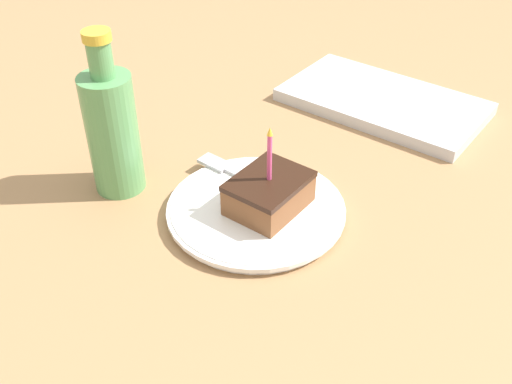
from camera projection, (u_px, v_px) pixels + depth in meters
ground_plane at (257, 233)px, 0.77m from camera, size 2.40×2.40×0.04m
plate at (256, 210)px, 0.76m from camera, size 0.23×0.23×0.02m
cake_slice at (269, 193)px, 0.74m from camera, size 0.08×0.10×0.12m
fork at (243, 176)px, 0.80m from camera, size 0.18×0.03×0.00m
bottle at (112, 129)px, 0.76m from camera, size 0.07×0.07×0.22m
marble_board at (383, 102)px, 0.98m from camera, size 0.32×0.18×0.02m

